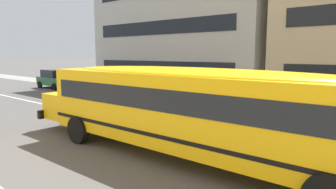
{
  "coord_description": "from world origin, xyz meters",
  "views": [
    {
      "loc": [
        2.57,
        -8.78,
        3.06
      ],
      "look_at": [
        -4.13,
        -0.95,
        1.66
      ],
      "focal_mm": 32.11,
      "sensor_mm": 36.0,
      "label": 1
    }
  ],
  "objects_px": {
    "parked_car_red_end_of_row": "(99,83)",
    "school_bus": "(184,104)",
    "parked_car_green_past_driveway": "(55,79)",
    "parked_car_dark_blue_mid_block": "(165,90)"
  },
  "relations": [
    {
      "from": "parked_car_red_end_of_row",
      "to": "parked_car_green_past_driveway",
      "type": "xyz_separation_m",
      "value": [
        -6.43,
        0.07,
        0.0
      ]
    },
    {
      "from": "parked_car_dark_blue_mid_block",
      "to": "parked_car_red_end_of_row",
      "type": "bearing_deg",
      "value": -177.98
    },
    {
      "from": "parked_car_dark_blue_mid_block",
      "to": "parked_car_green_past_driveway",
      "type": "relative_size",
      "value": 1.0
    },
    {
      "from": "parked_car_green_past_driveway",
      "to": "parked_car_dark_blue_mid_block",
      "type": "bearing_deg",
      "value": 1.03
    },
    {
      "from": "parked_car_red_end_of_row",
      "to": "parked_car_green_past_driveway",
      "type": "height_order",
      "value": "same"
    },
    {
      "from": "parked_car_dark_blue_mid_block",
      "to": "parked_car_red_end_of_row",
      "type": "xyz_separation_m",
      "value": [
        -6.51,
        -0.12,
        0.0
      ]
    },
    {
      "from": "parked_car_green_past_driveway",
      "to": "parked_car_red_end_of_row",
      "type": "bearing_deg",
      "value": 0.2
    },
    {
      "from": "parked_car_red_end_of_row",
      "to": "school_bus",
      "type": "bearing_deg",
      "value": -30.45
    },
    {
      "from": "parked_car_red_end_of_row",
      "to": "parked_car_green_past_driveway",
      "type": "relative_size",
      "value": 1.02
    },
    {
      "from": "school_bus",
      "to": "parked_car_red_end_of_row",
      "type": "distance_m",
      "value": 14.93
    }
  ]
}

